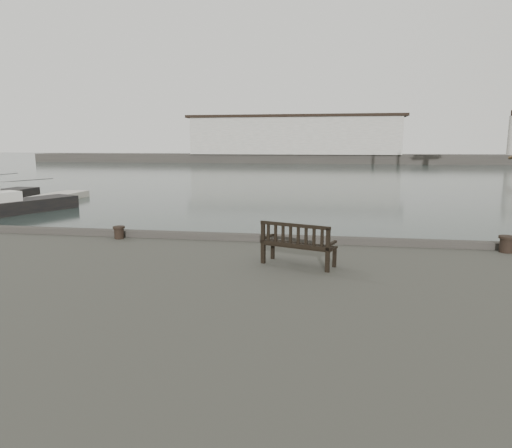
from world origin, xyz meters
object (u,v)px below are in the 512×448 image
(bench, at_px, (298,252))
(bollard_right, at_px, (507,244))
(yacht_c, at_px, (7,210))
(bollard_left, at_px, (119,232))

(bench, distance_m, bollard_right, 5.48)
(bollard_right, relative_size, yacht_c, 0.03)
(bench, xyz_separation_m, bollard_left, (-5.29, 2.10, -0.12))
(bollard_left, xyz_separation_m, yacht_c, (-13.59, 12.72, -1.49))
(bench, xyz_separation_m, yacht_c, (-18.88, 14.81, -1.62))
(bench, height_order, bollard_right, bench)
(bollard_right, bearing_deg, bench, -157.49)
(bench, relative_size, yacht_c, 0.15)
(yacht_c, bearing_deg, bench, -16.23)
(bench, height_order, yacht_c, yacht_c)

